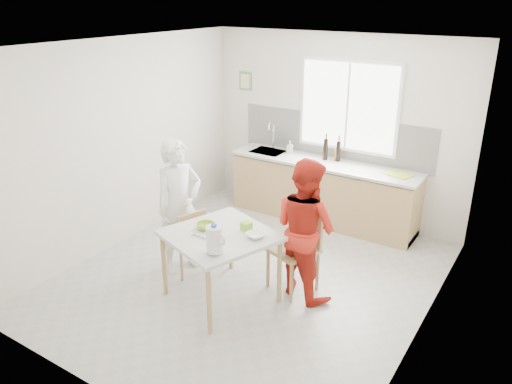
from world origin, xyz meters
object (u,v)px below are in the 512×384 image
Objects in this scene: dining_table at (220,241)px; chair_far at (298,243)px; chair_left at (188,239)px; person_white at (179,206)px; bowl_green at (206,226)px; wine_bottle_b at (338,151)px; bowl_white at (256,235)px; milk_jug at (215,239)px; person_red at (305,228)px; wine_bottle_a at (326,149)px.

dining_table is 1.30× the size of chair_far.
chair_left is 0.51× the size of person_white.
chair_far is at bearing 38.87° from bowl_green.
chair_left is 2.62m from wine_bottle_b.
bowl_white is 0.68× the size of milk_jug.
bowl_white is (-0.34, -0.47, 0.02)m from person_red.
wine_bottle_a reaches higher than chair_far.
bowl_green is at bearing -98.50° from wine_bottle_b.
chair_left is 1.33m from chair_far.
bowl_white is 0.55m from milk_jug.
person_red is at bearing 82.27° from milk_jug.
wine_bottle_b is at bearing 13.62° from wine_bottle_a.
chair_left is at bearing -105.43° from wine_bottle_a.
bowl_green reaches higher than bowl_white.
milk_jug is at bearing -91.34° from chair_far.
person_red is at bearing 124.93° from chair_left.
wine_bottle_b is (-0.18, 2.49, 0.25)m from bowl_white.
wine_bottle_a reaches higher than chair_left.
person_red is at bearing -58.52° from person_white.
milk_jug is 0.98× the size of wine_bottle_b.
chair_left is 4.24× the size of bowl_white.
chair_far reaches higher than bowl_green.
chair_left is 1.45m from person_red.
person_white is at bearing 156.57° from bowl_green.
chair_far is 2.08m from wine_bottle_a.
wine_bottle_b is at bearing 94.14° from bowl_white.
person_white is at bearing 166.65° from milk_jug.
person_white is 2.56m from wine_bottle_b.
milk_jug is at bearing 74.59° from chair_left.
chair_left is 4.18× the size of bowl_green.
wine_bottle_b is (0.18, 0.04, -0.01)m from wine_bottle_a.
wine_bottle_a is at bearing 89.93° from dining_table.
person_white is (-1.40, -0.39, 0.27)m from chair_far.
wine_bottle_a reaches higher than wine_bottle_b.
bowl_green is (0.60, -0.26, 0.00)m from person_white.
person_white is 5.17× the size of wine_bottle_a.
chair_far is at bearing 48.03° from dining_table.
bowl_green is 0.63× the size of wine_bottle_a.
wine_bottle_a is (0.81, 2.31, 0.25)m from person_white.
milk_jug reaches higher than chair_far.
bowl_green is at bearing -94.40° from person_white.
chair_left is 0.83× the size of chair_far.
dining_table is at bearing -94.02° from wine_bottle_b.
dining_table is 0.80× the size of person_white.
dining_table is at bearing 139.33° from milk_jug.
dining_table is 0.40m from bowl_white.
bowl_green is at bearing 51.97° from person_red.
chair_far is 3.45× the size of milk_jug.
chair_far is (0.60, 0.67, -0.16)m from dining_table.
milk_jug is (-0.15, -0.51, 0.13)m from bowl_white.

